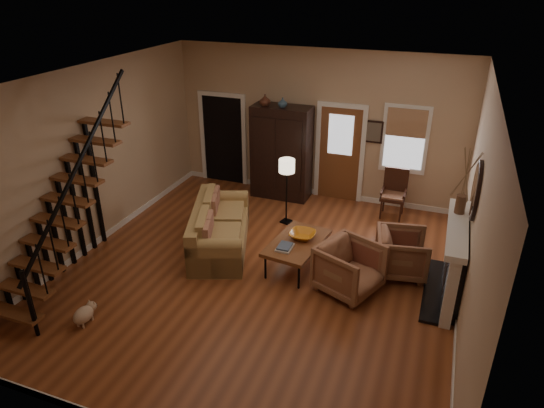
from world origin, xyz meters
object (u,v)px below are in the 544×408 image
(sofa, at_px, (220,227))
(side_chair, at_px, (393,195))
(coffee_table, at_px, (297,254))
(armchair_left, at_px, (349,268))
(floor_lamp, at_px, (286,192))
(armoire, at_px, (282,153))
(armchair_right, at_px, (402,253))

(sofa, relative_size, side_chair, 2.15)
(coffee_table, height_order, armchair_left, armchair_left)
(coffee_table, xyz_separation_m, floor_lamp, (-0.71, 1.51, 0.44))
(armoire, relative_size, coffee_table, 1.58)
(floor_lamp, bearing_deg, sofa, -121.55)
(armoire, relative_size, floor_lamp, 1.51)
(side_chair, bearing_deg, floor_lamp, -152.82)
(sofa, height_order, coffee_table, sofa)
(armoire, distance_m, sofa, 2.69)
(armoire, xyz_separation_m, armchair_right, (2.99, -2.31, -0.66))
(floor_lamp, relative_size, side_chair, 1.36)
(sofa, relative_size, armchair_right, 2.55)
(armchair_left, xyz_separation_m, floor_lamp, (-1.72, 1.88, 0.28))
(armoire, xyz_separation_m, side_chair, (2.55, -0.20, -0.54))
(armoire, relative_size, armchair_right, 2.45)
(armoire, distance_m, coffee_table, 3.12)
(coffee_table, height_order, armchair_right, armchair_right)
(coffee_table, relative_size, side_chair, 1.30)
(sofa, relative_size, coffee_table, 1.65)
(sofa, xyz_separation_m, floor_lamp, (0.84, 1.36, 0.29))
(armoire, height_order, coffee_table, armoire)
(armchair_left, distance_m, floor_lamp, 2.56)
(armoire, bearing_deg, armchair_left, -54.02)
(armchair_right, bearing_deg, sofa, 84.30)
(side_chair, bearing_deg, armoire, 175.52)
(armoire, xyz_separation_m, sofa, (-0.29, -2.59, -0.64))
(coffee_table, relative_size, armchair_right, 1.55)
(armoire, distance_m, side_chair, 2.61)
(armchair_left, bearing_deg, sofa, 101.22)
(armoire, relative_size, side_chair, 2.06)
(sofa, bearing_deg, coffee_table, -25.61)
(armoire, bearing_deg, sofa, -96.43)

